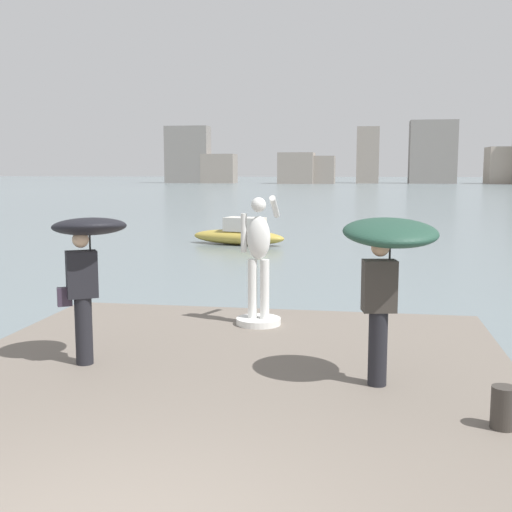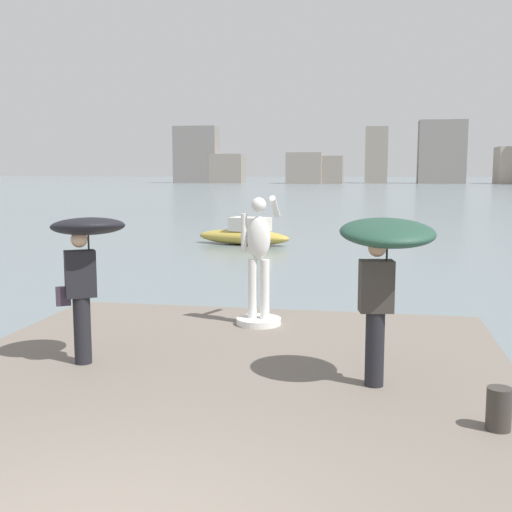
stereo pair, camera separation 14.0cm
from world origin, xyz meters
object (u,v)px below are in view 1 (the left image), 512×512
at_px(onlooker_left, 87,251).
at_px(onlooker_right, 387,252).
at_px(statue_white_figure, 259,270).
at_px(mooring_bollard, 503,408).
at_px(boat_mid, 239,234).

height_order(onlooker_left, onlooker_right, onlooker_right).
distance_m(statue_white_figure, mooring_bollard, 4.93).
bearing_deg(boat_mid, mooring_bollard, -71.34).
xyz_separation_m(onlooker_right, mooring_bollard, (1.10, -1.14, -1.36)).
relative_size(onlooker_right, mooring_bollard, 4.76).
distance_m(onlooker_left, onlooker_right, 3.77).
bearing_deg(onlooker_left, boat_mid, 94.24).
height_order(onlooker_right, mooring_bollard, onlooker_right).
xyz_separation_m(statue_white_figure, mooring_bollard, (3.04, -3.82, -0.69)).
bearing_deg(statue_white_figure, onlooker_right, -54.18).
bearing_deg(statue_white_figure, boat_mid, 102.15).
height_order(onlooker_left, boat_mid, onlooker_left).
bearing_deg(onlooker_left, mooring_bollard, -15.75).
relative_size(onlooker_left, boat_mid, 0.49).
height_order(statue_white_figure, onlooker_left, statue_white_figure).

